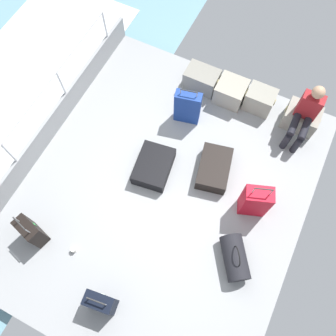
% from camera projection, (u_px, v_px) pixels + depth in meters
% --- Properties ---
extents(ground_plane, '(4.40, 5.20, 0.06)m').
position_uv_depth(ground_plane, '(163.00, 192.00, 5.65)').
color(ground_plane, '#939699').
extents(gunwale_port, '(0.06, 5.20, 0.45)m').
position_uv_depth(gunwale_port, '(47.00, 132.00, 5.80)').
color(gunwale_port, '#939699').
rests_on(gunwale_port, ground_plane).
extents(railing_port, '(0.04, 4.20, 1.02)m').
position_uv_depth(railing_port, '(35.00, 114.00, 5.29)').
color(railing_port, silver).
rests_on(railing_port, ground_plane).
extents(cargo_crate_0, '(0.62, 0.41, 0.38)m').
position_uv_depth(cargo_crate_0, '(202.00, 79.00, 6.27)').
color(cargo_crate_0, gray).
rests_on(cargo_crate_0, ground_plane).
extents(cargo_crate_1, '(0.54, 0.48, 0.40)m').
position_uv_depth(cargo_crate_1, '(231.00, 92.00, 6.15)').
color(cargo_crate_1, '#9E9989').
rests_on(cargo_crate_1, ground_plane).
extents(cargo_crate_2, '(0.52, 0.38, 0.42)m').
position_uv_depth(cargo_crate_2, '(260.00, 100.00, 6.07)').
color(cargo_crate_2, gray).
rests_on(cargo_crate_2, ground_plane).
extents(cargo_crate_3, '(0.60, 0.45, 0.38)m').
position_uv_depth(cargo_crate_3, '(301.00, 118.00, 5.95)').
color(cargo_crate_3, gray).
rests_on(cargo_crate_3, ground_plane).
extents(passenger_seated, '(0.34, 0.66, 1.08)m').
position_uv_depth(passenger_seated, '(306.00, 114.00, 5.54)').
color(passenger_seated, maroon).
rests_on(passenger_seated, ground_plane).
extents(suitcase_0, '(0.46, 0.37, 0.90)m').
position_uv_depth(suitcase_0, '(255.00, 201.00, 5.18)').
color(suitcase_0, '#B70C1E').
rests_on(suitcase_0, ground_plane).
extents(suitcase_1, '(0.42, 0.26, 0.63)m').
position_uv_depth(suitcase_1, '(101.00, 302.00, 4.72)').
color(suitcase_1, black).
rests_on(suitcase_1, ground_plane).
extents(suitcase_2, '(0.43, 0.30, 0.75)m').
position_uv_depth(suitcase_2, '(31.00, 231.00, 5.09)').
color(suitcase_2, black).
rests_on(suitcase_2, ground_plane).
extents(suitcase_3, '(0.64, 0.78, 0.26)m').
position_uv_depth(suitcase_3, '(154.00, 166.00, 5.66)').
color(suitcase_3, black).
rests_on(suitcase_3, ground_plane).
extents(suitcase_4, '(0.46, 0.27, 0.82)m').
position_uv_depth(suitcase_4, '(187.00, 107.00, 5.84)').
color(suitcase_4, navy).
rests_on(suitcase_4, ground_plane).
extents(suitcase_5, '(0.63, 0.83, 0.27)m').
position_uv_depth(suitcase_5, '(214.00, 168.00, 5.64)').
color(suitcase_5, black).
rests_on(suitcase_5, ground_plane).
extents(duffel_bag, '(0.64, 0.72, 0.49)m').
position_uv_depth(duffel_bag, '(235.00, 258.00, 5.04)').
color(duffel_bag, black).
rests_on(duffel_bag, ground_plane).
extents(paper_cup, '(0.08, 0.08, 0.10)m').
position_uv_depth(paper_cup, '(74.00, 250.00, 5.20)').
color(paper_cup, white).
rests_on(paper_cup, ground_plane).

